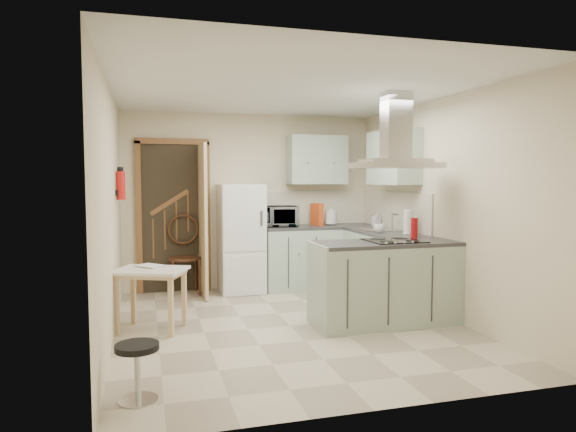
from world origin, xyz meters
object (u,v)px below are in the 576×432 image
object	(u,v)px
stool	(137,372)
fridge	(241,238)
extractor_hood	(395,165)
bentwood_chair	(185,258)
drop_leaf_table	(151,300)
microwave	(279,216)
peninsula	(385,283)

from	to	relation	value
stool	fridge	bearing A→B (deg)	67.67
extractor_hood	bentwood_chair	distance (m)	3.18
drop_leaf_table	bentwood_chair	world-z (taller)	bentwood_chair
bentwood_chair	stool	world-z (taller)	bentwood_chair
bentwood_chair	microwave	xyz separation A→B (m)	(1.33, -0.04, 0.55)
extractor_hood	drop_leaf_table	bearing A→B (deg)	170.87
microwave	peninsula	bearing A→B (deg)	-64.27
bentwood_chair	extractor_hood	bearing A→B (deg)	-46.82
peninsula	fridge	bearing A→B (deg)	121.74
drop_leaf_table	bentwood_chair	size ratio (longest dim) A/B	0.70
drop_leaf_table	stool	size ratio (longest dim) A/B	1.66
peninsula	microwave	size ratio (longest dim) A/B	2.97
fridge	peninsula	bearing A→B (deg)	-58.26
extractor_hood	drop_leaf_table	distance (m)	2.94
drop_leaf_table	stool	distance (m)	1.73
extractor_hood	peninsula	bearing A→B (deg)	180.00
fridge	extractor_hood	world-z (taller)	extractor_hood
fridge	peninsula	size ratio (longest dim) A/B	0.97
peninsula	stool	distance (m)	2.90
peninsula	drop_leaf_table	size ratio (longest dim) A/B	2.25
fridge	drop_leaf_table	size ratio (longest dim) A/B	2.17
drop_leaf_table	stool	xyz separation A→B (m)	(-0.12, -1.72, -0.12)
microwave	extractor_hood	bearing A→B (deg)	-61.75
stool	microwave	xyz separation A→B (m)	(1.91, 3.32, 0.84)
fridge	peninsula	world-z (taller)	fridge
fridge	stool	distance (m)	3.60
fridge	stool	size ratio (longest dim) A/B	3.61
extractor_hood	bentwood_chair	world-z (taller)	extractor_hood
bentwood_chair	drop_leaf_table	bearing A→B (deg)	-108.27
stool	drop_leaf_table	bearing A→B (deg)	86.10
drop_leaf_table	stool	world-z (taller)	drop_leaf_table
drop_leaf_table	microwave	size ratio (longest dim) A/B	1.32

